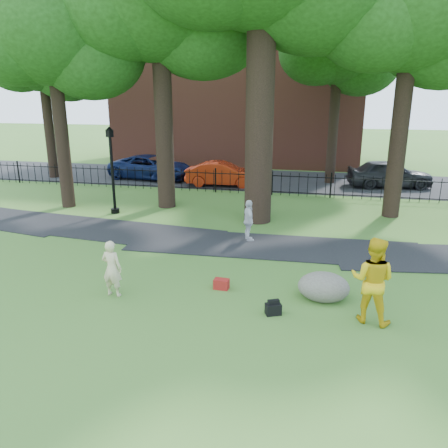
% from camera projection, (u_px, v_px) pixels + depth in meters
% --- Properties ---
extents(ground, '(120.00, 120.00, 0.00)m').
position_uv_depth(ground, '(219.00, 292.00, 11.62)').
color(ground, '#3C6E26').
rests_on(ground, ground).
extents(footpath, '(36.07, 3.85, 0.03)m').
position_uv_depth(footpath, '(273.00, 247.00, 15.05)').
color(footpath, black).
rests_on(footpath, ground).
extents(street, '(80.00, 7.00, 0.02)m').
position_uv_depth(street, '(279.00, 181.00, 26.58)').
color(street, black).
rests_on(street, ground).
extents(iron_fence, '(44.00, 0.04, 1.20)m').
position_uv_depth(iron_fence, '(272.00, 184.00, 22.67)').
color(iron_fence, black).
rests_on(iron_fence, ground).
extents(brick_building, '(18.00, 8.00, 12.00)m').
position_uv_depth(brick_building, '(239.00, 81.00, 33.18)').
color(brick_building, brown).
rests_on(brick_building, ground).
extents(tree_row, '(26.82, 7.96, 12.42)m').
position_uv_depth(tree_row, '(280.00, 12.00, 17.03)').
color(tree_row, black).
rests_on(tree_row, ground).
extents(woman, '(0.58, 0.41, 1.51)m').
position_uv_depth(woman, '(112.00, 268.00, 11.24)').
color(woman, beige).
rests_on(woman, ground).
extents(man, '(1.17, 1.03, 2.04)m').
position_uv_depth(man, '(372.00, 280.00, 9.89)').
color(man, gold).
rests_on(man, ground).
extents(pedestrian, '(0.69, 0.96, 1.51)m').
position_uv_depth(pedestrian, '(249.00, 221.00, 15.47)').
color(pedestrian, silver).
rests_on(pedestrian, ground).
extents(boulder, '(1.43, 1.15, 0.77)m').
position_uv_depth(boulder, '(324.00, 285.00, 11.16)').
color(boulder, '#625D51').
rests_on(boulder, ground).
extents(lamppost, '(0.37, 0.37, 3.77)m').
position_uv_depth(lamppost, '(112.00, 172.00, 18.83)').
color(lamppost, black).
rests_on(lamppost, ground).
extents(backpack, '(0.43, 0.36, 0.27)m').
position_uv_depth(backpack, '(273.00, 309.00, 10.43)').
color(backpack, black).
rests_on(backpack, ground).
extents(red_bag, '(0.42, 0.28, 0.28)m').
position_uv_depth(red_bag, '(221.00, 284.00, 11.80)').
color(red_bag, maroon).
rests_on(red_bag, ground).
extents(red_sedan, '(4.28, 1.77, 1.38)m').
position_uv_depth(red_sedan, '(223.00, 174.00, 24.90)').
color(red_sedan, '#A8250C').
rests_on(red_sedan, ground).
extents(navy_van, '(5.53, 3.12, 1.46)m').
position_uv_depth(navy_van, '(151.00, 167.00, 26.91)').
color(navy_van, '#0C1740').
rests_on(navy_van, ground).
extents(grey_car, '(4.80, 2.49, 1.56)m').
position_uv_depth(grey_car, '(389.00, 174.00, 24.47)').
color(grey_car, black).
rests_on(grey_car, ground).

